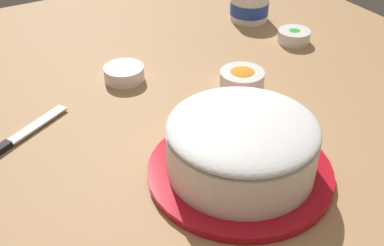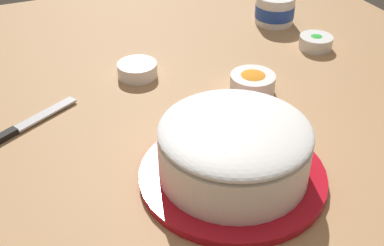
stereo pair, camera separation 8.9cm
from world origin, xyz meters
name	(u,v)px [view 2 (the right image)]	position (x,y,z in m)	size (l,w,h in m)	color
ground_plane	(174,120)	(0.00, 0.00, 0.00)	(1.54, 1.54, 0.00)	tan
frosted_cake	(234,153)	(0.03, -0.20, 0.05)	(0.31, 0.31, 0.12)	red
frosting_tub	(275,9)	(0.43, 0.34, 0.04)	(0.11, 0.11, 0.08)	white
spreading_knife	(16,130)	(-0.29, 0.08, 0.01)	(0.22, 0.13, 0.01)	silver
sprinkle_bowl_pink	(137,69)	(-0.01, 0.20, 0.02)	(0.09, 0.09, 0.03)	white
sprinkle_bowl_orange	(253,82)	(0.19, 0.04, 0.02)	(0.10, 0.10, 0.04)	white
sprinkle_bowl_green	(316,42)	(0.44, 0.16, 0.02)	(0.08, 0.08, 0.03)	white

